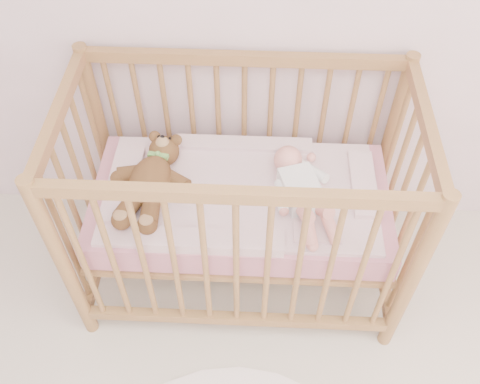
# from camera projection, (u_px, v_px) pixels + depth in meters

# --- Properties ---
(crib) EXTENTS (1.36, 0.76, 1.00)m
(crib) POSITION_uv_depth(u_px,v_px,m) (241.00, 201.00, 2.22)
(crib) COLOR #9C6842
(crib) RESTS_ON floor
(mattress) EXTENTS (1.22, 0.62, 0.13)m
(mattress) POSITION_uv_depth(u_px,v_px,m) (241.00, 204.00, 2.24)
(mattress) COLOR #CB7E99
(mattress) RESTS_ON crib
(blanket) EXTENTS (1.10, 0.58, 0.06)m
(blanket) POSITION_uv_depth(u_px,v_px,m) (241.00, 192.00, 2.18)
(blanket) COLOR pink
(blanket) RESTS_ON mattress
(baby) EXTENTS (0.40, 0.58, 0.13)m
(baby) POSITION_uv_depth(u_px,v_px,m) (301.00, 186.00, 2.10)
(baby) COLOR white
(baby) RESTS_ON blanket
(teddy_bear) EXTENTS (0.44, 0.56, 0.14)m
(teddy_bear) POSITION_uv_depth(u_px,v_px,m) (150.00, 179.00, 2.11)
(teddy_bear) COLOR brown
(teddy_bear) RESTS_ON blanket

